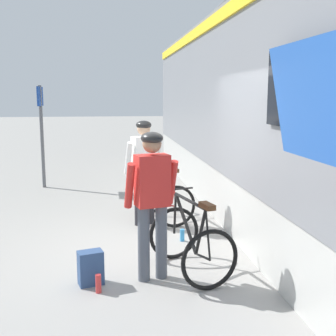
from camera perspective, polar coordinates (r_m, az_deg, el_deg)
ground_plane at (r=6.16m, az=-3.01°, el=-11.04°), size 80.00×80.00×0.00m
cyclist_near_in_red at (r=4.99m, az=-2.11°, el=-3.31°), size 0.65×0.40×1.76m
cyclist_far_in_white at (r=7.17m, az=-3.21°, el=0.65°), size 0.66×0.43×1.76m
bicycle_near_black at (r=5.33m, az=3.05°, el=-9.76°), size 0.95×1.21×0.99m
bicycle_far_red at (r=7.57m, az=-0.43°, el=-3.90°), size 0.94×1.21×0.99m
backpack_on_platform at (r=5.18m, az=-10.23°, el=-12.90°), size 0.32×0.25×0.40m
water_bottle_near_the_bikes at (r=6.55m, az=1.90°, el=-8.89°), size 0.07×0.07×0.18m
water_bottle_by_the_backpack at (r=5.00m, az=-9.22°, el=-14.90°), size 0.06×0.06×0.21m
platform_sign_post at (r=10.51m, az=-16.48°, el=6.23°), size 0.08×0.70×2.40m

